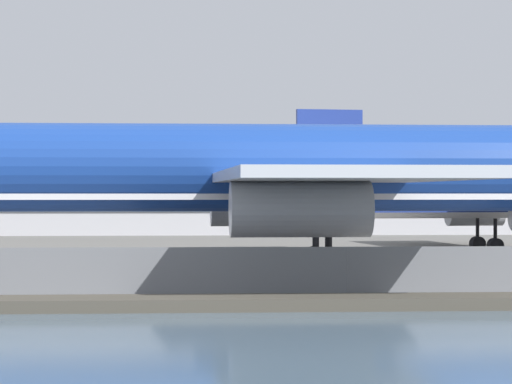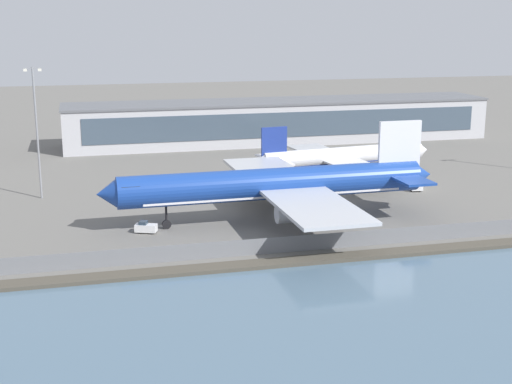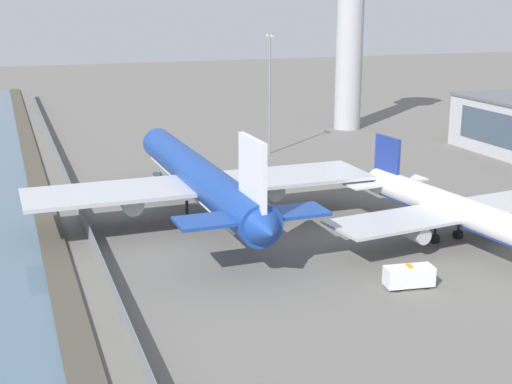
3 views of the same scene
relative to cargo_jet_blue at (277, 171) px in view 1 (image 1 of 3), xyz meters
name	(u,v)px [view 1 (image 1 of 3)]	position (x,y,z in m)	size (l,w,h in m)	color
ground_plane	(307,274)	(1.73, 0.33, -5.86)	(500.00, 500.00, 0.00)	#66635E
shoreline_seawall	(363,302)	(1.73, -20.17, -5.61)	(320.00, 3.00, 0.50)	#474238
perimeter_fence	(347,273)	(1.73, -15.67, -4.72)	(280.00, 0.10, 2.28)	slate
cargo_jet_blue	(277,171)	(0.00, 0.00, 0.00)	(54.90, 47.10, 15.36)	#193D93
passenger_jet_white	(508,197)	(20.96, 27.08, -1.58)	(39.41, 34.22, 11.22)	white
terminal_building	(401,186)	(20.80, 71.75, -0.45)	(110.23, 17.51, 10.79)	#B2B2B7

